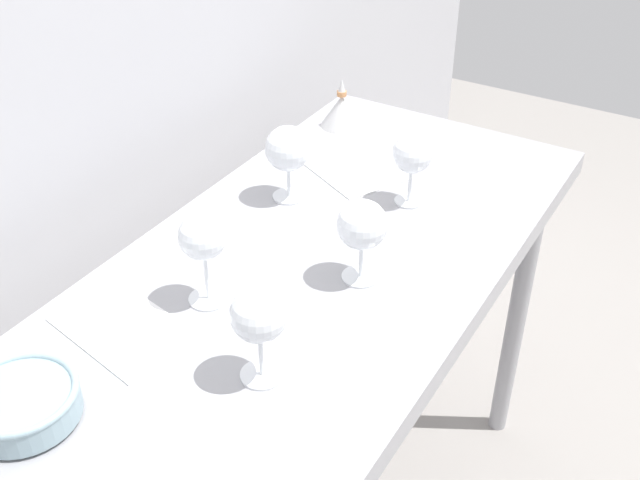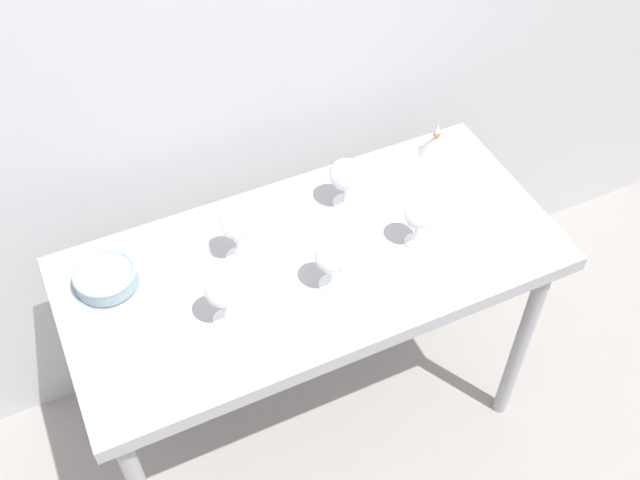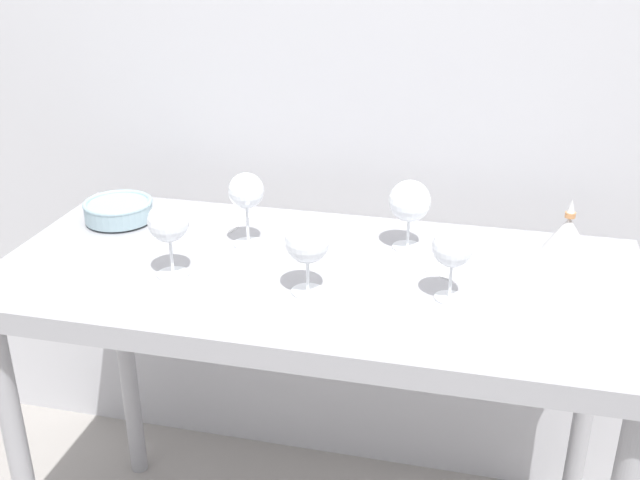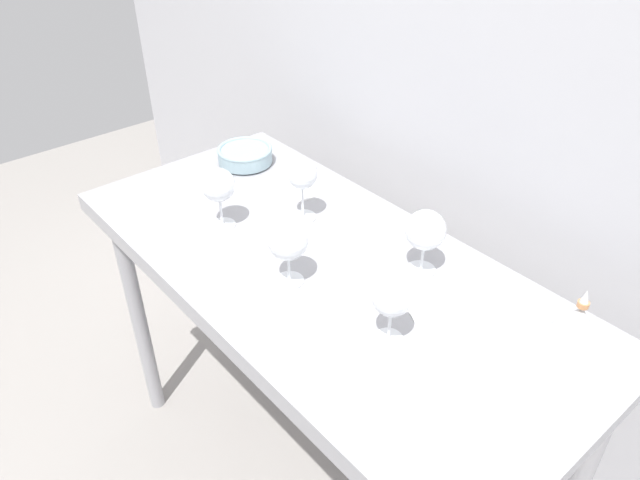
% 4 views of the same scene
% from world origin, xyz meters
% --- Properties ---
extents(back_wall, '(3.80, 0.04, 2.60)m').
position_xyz_m(back_wall, '(0.00, 0.49, 1.30)').
color(back_wall, '#B8B8BD').
rests_on(back_wall, ground_plane).
extents(steel_counter, '(1.40, 0.65, 0.90)m').
position_xyz_m(steel_counter, '(0.00, -0.01, 0.79)').
color(steel_counter, '#99999E').
rests_on(steel_counter, ground_plane).
extents(wine_glass_near_left, '(0.09, 0.09, 0.17)m').
position_xyz_m(wine_glass_near_left, '(-0.29, -0.10, 1.02)').
color(wine_glass_near_left, white).
rests_on(wine_glass_near_left, steel_counter).
extents(wine_glass_far_left, '(0.08, 0.08, 0.17)m').
position_xyz_m(wine_glass_far_left, '(-0.19, 0.09, 1.03)').
color(wine_glass_far_left, white).
rests_on(wine_glass_far_left, steel_counter).
extents(wine_glass_near_right, '(0.08, 0.08, 0.16)m').
position_xyz_m(wine_glass_near_right, '(0.29, -0.07, 1.01)').
color(wine_glass_near_right, white).
rests_on(wine_glass_near_right, steel_counter).
extents(wine_glass_far_right, '(0.09, 0.09, 0.16)m').
position_xyz_m(wine_glass_far_right, '(0.18, 0.15, 1.01)').
color(wine_glass_far_right, white).
rests_on(wine_glass_far_right, steel_counter).
extents(wine_glass_near_center, '(0.09, 0.09, 0.16)m').
position_xyz_m(wine_glass_near_center, '(0.01, -0.11, 1.01)').
color(wine_glass_near_center, white).
rests_on(wine_glass_near_center, steel_counter).
extents(tasting_sheet_upper, '(0.26, 0.29, 0.00)m').
position_xyz_m(tasting_sheet_upper, '(0.36, 0.10, 0.90)').
color(tasting_sheet_upper, white).
rests_on(tasting_sheet_upper, steel_counter).
extents(tasting_sheet_lower, '(0.19, 0.26, 0.00)m').
position_xyz_m(tasting_sheet_lower, '(-0.32, 0.16, 0.90)').
color(tasting_sheet_lower, white).
rests_on(tasting_sheet_lower, steel_counter).
extents(tasting_bowl, '(0.17, 0.17, 0.06)m').
position_xyz_m(tasting_bowl, '(-0.54, 0.14, 0.93)').
color(tasting_bowl, '#4C4C4C').
rests_on(tasting_bowl, steel_counter).
extents(decanter_funnel, '(0.10, 0.10, 0.12)m').
position_xyz_m(decanter_funnel, '(0.53, 0.23, 0.94)').
color(decanter_funnel, silver).
rests_on(decanter_funnel, steel_counter).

